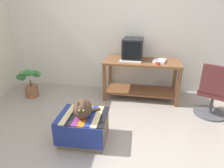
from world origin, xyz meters
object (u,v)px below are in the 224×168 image
(ottoman_with_blanket, at_px, (84,127))
(stapler, at_px, (158,63))
(keyboard, at_px, (130,61))
(tv_monitor, at_px, (133,49))
(potted_plant, at_px, (31,84))
(desk, at_px, (141,73))
(cat, at_px, (83,108))
(book, at_px, (159,61))
(office_chair, at_px, (213,94))

(ottoman_with_blanket, xyz_separation_m, stapler, (1.01, 1.23, 0.57))
(keyboard, xyz_separation_m, ottoman_with_blanket, (-0.53, -1.32, -0.57))
(tv_monitor, xyz_separation_m, potted_plant, (-1.96, -0.38, -0.67))
(ottoman_with_blanket, bearing_deg, desk, 62.88)
(tv_monitor, distance_m, stapler, 0.59)
(desk, relative_size, cat, 3.62)
(book, relative_size, potted_plant, 0.43)
(keyboard, xyz_separation_m, office_chair, (1.35, -0.42, -0.37))
(tv_monitor, height_order, book, tv_monitor)
(tv_monitor, distance_m, potted_plant, 2.11)
(book, height_order, stapler, book)
(tv_monitor, relative_size, potted_plant, 0.87)
(potted_plant, bearing_deg, book, 4.77)
(book, distance_m, office_chair, 1.04)
(office_chair, bearing_deg, tv_monitor, 2.77)
(tv_monitor, height_order, keyboard, tv_monitor)
(tv_monitor, bearing_deg, desk, -28.99)
(keyboard, height_order, cat, keyboard)
(ottoman_with_blanket, height_order, office_chair, office_chair)
(tv_monitor, distance_m, ottoman_with_blanket, 1.82)
(ottoman_with_blanket, relative_size, cat, 1.58)
(tv_monitor, distance_m, keyboard, 0.31)
(tv_monitor, distance_m, office_chair, 1.58)
(book, xyz_separation_m, stapler, (-0.04, -0.16, -0.00))
(potted_plant, bearing_deg, cat, -40.90)
(tv_monitor, bearing_deg, potted_plant, -166.44)
(desk, height_order, ottoman_with_blanket, desk)
(cat, bearing_deg, keyboard, 56.46)
(potted_plant, distance_m, office_chair, 3.30)
(potted_plant, bearing_deg, desk, 7.09)
(keyboard, relative_size, book, 1.58)
(book, relative_size, ottoman_with_blanket, 0.40)
(keyboard, height_order, ottoman_with_blanket, keyboard)
(potted_plant, relative_size, stapler, 5.38)
(cat, height_order, stapler, stapler)
(desk, bearing_deg, potted_plant, -170.34)
(stapler, bearing_deg, cat, -145.97)
(keyboard, xyz_separation_m, stapler, (0.48, -0.09, 0.01))
(office_chair, bearing_deg, keyboard, 12.33)
(stapler, bearing_deg, office_chair, -38.93)
(tv_monitor, height_order, potted_plant, tv_monitor)
(ottoman_with_blanket, bearing_deg, potted_plant, 139.81)
(keyboard, height_order, office_chair, office_chair)
(desk, height_order, book, book)
(desk, xyz_separation_m, potted_plant, (-2.15, -0.27, -0.24))
(keyboard, bearing_deg, tv_monitor, 89.98)
(desk, xyz_separation_m, tv_monitor, (-0.19, 0.11, 0.43))
(desk, distance_m, office_chair, 1.27)
(office_chair, bearing_deg, stapler, 8.68)
(stapler, bearing_deg, keyboard, 151.66)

